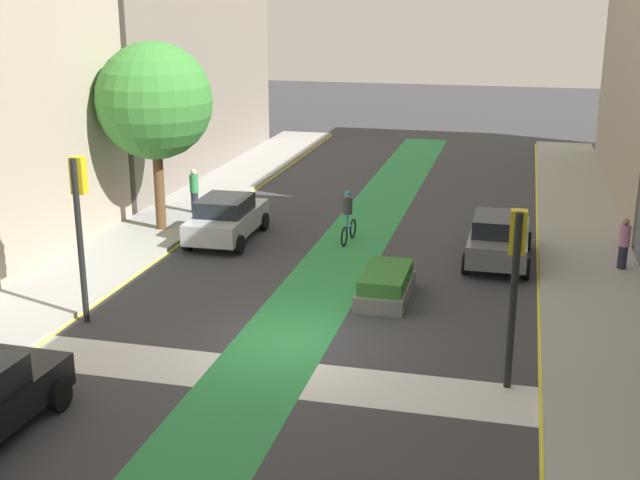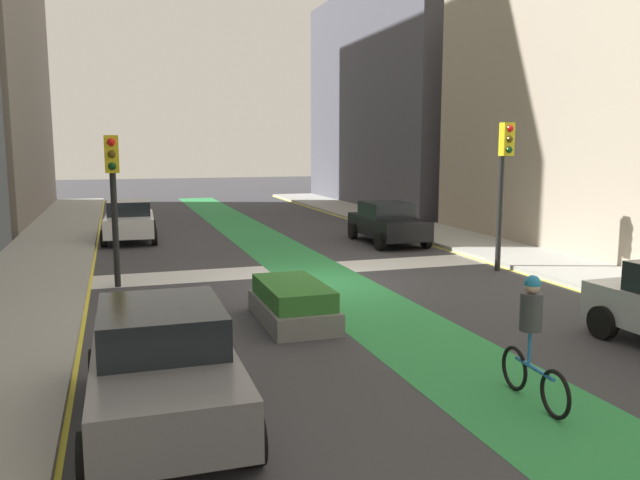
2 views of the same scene
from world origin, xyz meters
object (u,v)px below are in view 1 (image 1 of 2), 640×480
object	(u,v)px
pedestrian_sidewalk_left_a	(194,190)
traffic_signal_near_right	(516,265)
car_grey_right_far	(499,238)
street_tree_near	(154,101)
median_planter	(386,285)
cyclist_in_lane	(348,215)
car_silver_left_far	(227,218)
pedestrian_sidewalk_right_a	(624,243)
traffic_signal_near_left	(80,208)

from	to	relation	value
pedestrian_sidewalk_left_a	traffic_signal_near_right	bearing A→B (deg)	-43.98
car_grey_right_far	street_tree_near	world-z (taller)	street_tree_near
traffic_signal_near_right	median_planter	xyz separation A→B (m)	(-3.50, 4.60, -2.38)
car_grey_right_far	cyclist_in_lane	distance (m)	5.20
street_tree_near	median_planter	size ratio (longest dim) A/B	2.43
pedestrian_sidewalk_left_a	street_tree_near	bearing A→B (deg)	-97.54
car_silver_left_far	pedestrian_sidewalk_right_a	bearing A→B (deg)	-1.73
traffic_signal_near_right	car_silver_left_far	bearing A→B (deg)	137.65
traffic_signal_near_right	pedestrian_sidewalk_right_a	distance (m)	9.31
traffic_signal_near_right	street_tree_near	bearing A→B (deg)	143.22
traffic_signal_near_left	cyclist_in_lane	world-z (taller)	traffic_signal_near_left
car_silver_left_far	cyclist_in_lane	size ratio (longest dim) A/B	2.28
traffic_signal_near_right	car_grey_right_far	world-z (taller)	traffic_signal_near_right
pedestrian_sidewalk_right_a	median_planter	bearing A→B (deg)	-149.40
car_grey_right_far	median_planter	xyz separation A→B (m)	(-2.94, -4.14, -0.40)
car_grey_right_far	median_planter	world-z (taller)	car_grey_right_far
car_grey_right_far	street_tree_near	size ratio (longest dim) A/B	0.64
traffic_signal_near_right	pedestrian_sidewalk_left_a	bearing A→B (deg)	136.02
traffic_signal_near_left	cyclist_in_lane	bearing A→B (deg)	58.67
pedestrian_sidewalk_left_a	street_tree_near	xyz separation A→B (m)	(-0.32, -2.40, 3.68)
cyclist_in_lane	traffic_signal_near_right	bearing A→B (deg)	-59.66
car_grey_right_far	car_silver_left_far	bearing A→B (deg)	178.70
pedestrian_sidewalk_right_a	median_planter	world-z (taller)	pedestrian_sidewalk_right_a
pedestrian_sidewalk_right_a	street_tree_near	size ratio (longest dim) A/B	0.24
car_grey_right_far	street_tree_near	distance (m)	12.52
traffic_signal_near_left	median_planter	world-z (taller)	traffic_signal_near_left
cyclist_in_lane	pedestrian_sidewalk_right_a	bearing A→B (deg)	-7.26
traffic_signal_near_left	median_planter	xyz separation A→B (m)	(7.35, 3.43, -2.65)
cyclist_in_lane	median_planter	size ratio (longest dim) A/B	0.68
traffic_signal_near_right	traffic_signal_near_left	bearing A→B (deg)	173.87
median_planter	car_silver_left_far	bearing A→B (deg)	145.46
pedestrian_sidewalk_left_a	traffic_signal_near_left	bearing A→B (deg)	-83.07
traffic_signal_near_right	median_planter	size ratio (longest dim) A/B	1.46
pedestrian_sidewalk_right_a	traffic_signal_near_right	bearing A→B (deg)	-110.44
traffic_signal_near_right	street_tree_near	size ratio (longest dim) A/B	0.60
street_tree_near	median_planter	distance (m)	10.98
pedestrian_sidewalk_left_a	street_tree_near	world-z (taller)	street_tree_near
median_planter	traffic_signal_near_left	bearing A→B (deg)	-154.97
traffic_signal_near_right	median_planter	distance (m)	6.25
street_tree_near	car_silver_left_far	bearing A→B (deg)	-7.78
car_grey_right_far	pedestrian_sidewalk_right_a	size ratio (longest dim) A/B	2.67
traffic_signal_near_right	cyclist_in_lane	world-z (taller)	traffic_signal_near_right
pedestrian_sidewalk_right_a	median_planter	size ratio (longest dim) A/B	0.58
pedestrian_sidewalk_right_a	car_grey_right_far	bearing A→B (deg)	177.20
traffic_signal_near_left	car_grey_right_far	world-z (taller)	traffic_signal_near_left
traffic_signal_near_right	cyclist_in_lane	xyz separation A→B (m)	(-5.66, 9.68, -1.82)
pedestrian_sidewalk_left_a	car_grey_right_far	bearing A→B (deg)	-14.39
traffic_signal_near_left	street_tree_near	distance (m)	8.45
car_silver_left_far	median_planter	world-z (taller)	car_silver_left_far
median_planter	street_tree_near	bearing A→B (deg)	152.25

